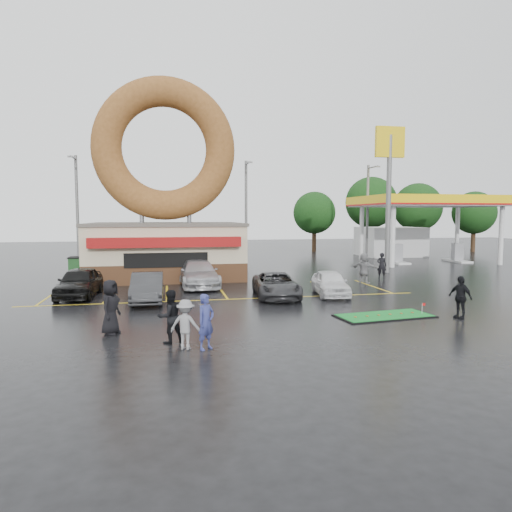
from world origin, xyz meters
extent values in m
plane|color=black|center=(0.00, 0.00, 0.00)|extent=(120.00, 120.00, 0.00)
cube|color=#472B19|center=(-3.00, 13.00, 0.60)|extent=(10.00, 8.00, 1.20)
cube|color=beige|center=(-3.00, 13.00, 2.35)|extent=(10.00, 8.00, 2.30)
cube|color=#59544C|center=(-3.00, 13.00, 3.60)|extent=(10.20, 8.20, 0.20)
cube|color=maroon|center=(-3.00, 8.70, 2.60)|extent=(9.00, 0.60, 0.60)
cylinder|color=slate|center=(-4.60, 13.00, 4.30)|extent=(0.30, 0.30, 1.20)
cylinder|color=slate|center=(-1.40, 13.00, 4.30)|extent=(0.30, 0.30, 1.20)
torus|color=brown|center=(-3.00, 13.00, 8.70)|extent=(9.60, 2.00, 9.60)
cylinder|color=silver|center=(15.00, 15.00, 2.50)|extent=(0.40, 0.40, 5.00)
cylinder|color=silver|center=(25.00, 15.00, 2.50)|extent=(0.40, 0.40, 5.00)
cylinder|color=silver|center=(15.00, 21.00, 2.50)|extent=(0.40, 0.40, 5.00)
cylinder|color=silver|center=(25.00, 21.00, 2.50)|extent=(0.40, 0.40, 5.00)
cube|color=silver|center=(20.00, 18.00, 5.25)|extent=(12.00, 8.00, 0.50)
cube|color=yellow|center=(20.00, 18.00, 5.55)|extent=(12.30, 8.30, 0.70)
cube|color=#99999E|center=(17.00, 18.00, 0.90)|extent=(0.90, 0.60, 1.60)
cube|color=#99999E|center=(23.00, 18.00, 0.90)|extent=(0.90, 0.60, 1.60)
cube|color=silver|center=(20.00, 25.00, 1.50)|extent=(6.00, 5.00, 3.00)
cylinder|color=slate|center=(13.00, 12.00, 5.00)|extent=(0.36, 0.36, 10.00)
cube|color=yellow|center=(13.00, 12.00, 9.50)|extent=(2.20, 0.30, 2.20)
cylinder|color=slate|center=(-10.00, 20.00, 4.50)|extent=(0.24, 0.24, 9.00)
cylinder|color=slate|center=(-10.00, 19.00, 8.70)|extent=(0.12, 2.00, 0.12)
cube|color=slate|center=(-10.00, 18.00, 8.65)|extent=(0.40, 0.18, 0.12)
cylinder|color=slate|center=(4.00, 21.00, 4.50)|extent=(0.24, 0.24, 9.00)
cylinder|color=slate|center=(4.00, 20.00, 8.70)|extent=(0.12, 2.00, 0.12)
cube|color=slate|center=(4.00, 19.00, 8.65)|extent=(0.40, 0.18, 0.12)
cylinder|color=slate|center=(16.00, 22.00, 4.50)|extent=(0.24, 0.24, 9.00)
cylinder|color=slate|center=(16.00, 21.00, 8.70)|extent=(0.12, 2.00, 0.12)
cube|color=slate|center=(16.00, 20.00, 8.65)|extent=(0.40, 0.18, 0.12)
cylinder|color=#332114|center=(26.00, 30.00, 1.44)|extent=(0.50, 0.50, 2.88)
sphere|color=black|center=(26.00, 30.00, 5.20)|extent=(5.60, 5.60, 5.60)
cylinder|color=#332114|center=(32.00, 28.00, 1.26)|extent=(0.50, 0.50, 2.52)
sphere|color=black|center=(32.00, 28.00, 4.55)|extent=(4.90, 4.90, 4.90)
cylinder|color=#332114|center=(22.00, 34.00, 1.62)|extent=(0.50, 0.50, 3.24)
sphere|color=black|center=(22.00, 34.00, 5.85)|extent=(6.30, 6.30, 6.30)
cylinder|color=#332114|center=(14.00, 32.00, 1.26)|extent=(0.50, 0.50, 2.52)
sphere|color=black|center=(14.00, 32.00, 4.55)|extent=(4.90, 4.90, 4.90)
imported|color=black|center=(-7.42, 5.53, 0.76)|extent=(2.07, 4.58, 1.53)
imported|color=#2E2E31|center=(-3.93, 3.50, 0.70)|extent=(1.50, 4.27, 1.40)
imported|color=#B4B5B9|center=(-1.14, 8.00, 0.77)|extent=(2.36, 5.38, 1.54)
imported|color=#323235|center=(2.52, 3.50, 0.64)|extent=(2.50, 4.75, 1.27)
imported|color=silver|center=(5.44, 3.50, 0.66)|extent=(2.08, 4.06, 1.32)
imported|color=navy|center=(-1.80, -4.98, 0.87)|extent=(0.76, 0.73, 1.75)
imported|color=black|center=(-2.91, -4.02, 0.88)|extent=(1.06, 0.97, 1.76)
imported|color=gray|center=(-2.43, -4.85, 0.78)|extent=(1.16, 0.93, 1.57)
imported|color=black|center=(-4.95, -2.52, 0.97)|extent=(0.91, 1.10, 1.94)
imported|color=black|center=(8.73, -2.64, 0.87)|extent=(0.75, 1.11, 1.74)
imported|color=gray|center=(9.01, 7.22, 0.95)|extent=(1.65, 1.64, 1.90)
imported|color=black|center=(11.13, 9.09, 0.87)|extent=(0.75, 0.69, 1.73)
cube|color=#19431C|center=(-8.60, 13.90, 0.65)|extent=(1.80, 1.21, 1.30)
cube|color=black|center=(5.87, -1.75, 0.02)|extent=(4.22, 2.23, 0.05)
cube|color=#157E2B|center=(5.87, -1.75, 0.05)|extent=(4.01, 2.02, 0.03)
cylinder|color=silver|center=(7.54, -1.82, 0.27)|extent=(0.02, 0.02, 0.46)
cube|color=red|center=(7.61, -1.82, 0.46)|extent=(0.14, 0.01, 0.10)
camera|label=1|loc=(-2.97, -19.01, 4.17)|focal=32.00mm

